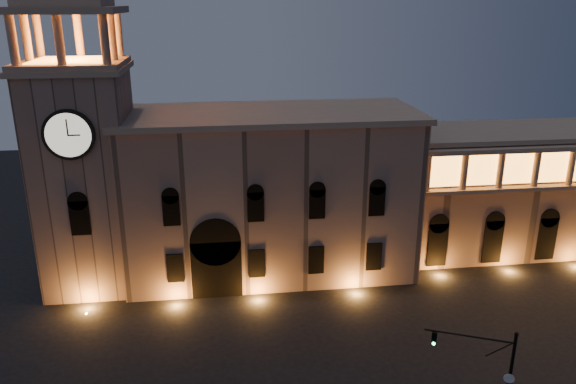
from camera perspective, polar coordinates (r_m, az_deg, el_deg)
The scene contains 4 objects.
government_building at distance 60.03m, azimuth -1.89°, elevation -0.12°, with size 30.80×12.80×17.60m.
clock_tower at distance 59.21m, azimuth -19.88°, elevation 2.25°, with size 9.80×9.80×32.40m.
colonnade_wing at distance 73.62m, azimuth 25.38°, elevation 0.46°, with size 40.60×11.50×14.50m.
traffic_light at distance 41.74m, azimuth 20.08°, elevation -17.52°, with size 5.56×2.70×8.26m.
Camera 1 is at (-7.47, -34.56, 28.34)m, focal length 35.00 mm.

